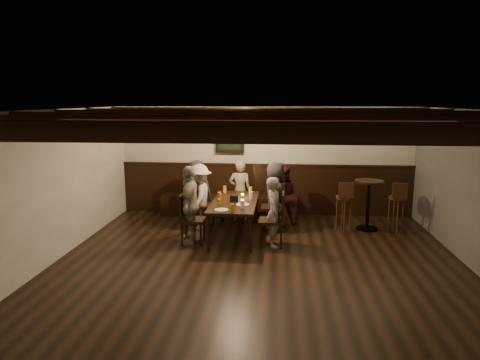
# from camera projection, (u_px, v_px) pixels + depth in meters

# --- Properties ---
(room) EXTENTS (7.00, 7.00, 7.00)m
(room) POSITION_uv_depth(u_px,v_px,m) (249.00, 176.00, 8.35)
(room) COLOR black
(room) RESTS_ON ground
(dining_table) EXTENTS (0.84, 1.84, 0.69)m
(dining_table) POSITION_uv_depth(u_px,v_px,m) (235.00, 204.00, 7.98)
(dining_table) COLOR black
(dining_table) RESTS_ON floor
(chair_left_near) EXTENTS (0.46, 0.46, 0.99)m
(chair_left_near) POSITION_uv_depth(u_px,v_px,m) (201.00, 214.00, 8.55)
(chair_left_near) COLOR black
(chair_left_near) RESTS_ON floor
(chair_left_far) EXTENTS (0.41, 0.41, 0.90)m
(chair_left_far) POSITION_uv_depth(u_px,v_px,m) (192.00, 228.00, 7.67)
(chair_left_far) COLOR black
(chair_left_far) RESTS_ON floor
(chair_right_near) EXTENTS (0.45, 0.45, 0.98)m
(chair_right_near) POSITION_uv_depth(u_px,v_px,m) (273.00, 216.00, 8.41)
(chair_right_near) COLOR black
(chair_right_near) RESTS_ON floor
(chair_right_far) EXTENTS (0.44, 0.44, 0.95)m
(chair_right_far) POSITION_uv_depth(u_px,v_px,m) (272.00, 230.00, 7.53)
(chair_right_far) COLOR black
(chair_right_far) RESTS_ON floor
(person_bench_left) EXTENTS (0.65, 0.43, 1.32)m
(person_bench_left) POSITION_uv_depth(u_px,v_px,m) (197.00, 191.00, 8.94)
(person_bench_left) COLOR #2C2B2E
(person_bench_left) RESTS_ON floor
(person_bench_centre) EXTENTS (0.48, 0.32, 1.31)m
(person_bench_centre) POSITION_uv_depth(u_px,v_px,m) (240.00, 191.00, 9.00)
(person_bench_centre) COLOR gray
(person_bench_centre) RESTS_ON floor
(person_bench_right) EXTENTS (0.60, 0.47, 1.23)m
(person_bench_right) POSITION_uv_depth(u_px,v_px,m) (283.00, 195.00, 8.78)
(person_bench_right) COLOR #511B1C
(person_bench_right) RESTS_ON floor
(person_left_near) EXTENTS (0.49, 0.84, 1.30)m
(person_left_near) POSITION_uv_depth(u_px,v_px,m) (200.00, 197.00, 8.49)
(person_left_near) COLOR #AD9C92
(person_left_near) RESTS_ON floor
(person_left_far) EXTENTS (0.35, 0.83, 1.41)m
(person_left_far) POSITION_uv_depth(u_px,v_px,m) (190.00, 205.00, 7.60)
(person_left_far) COLOR gray
(person_left_far) RESTS_ON floor
(person_right_near) EXTENTS (0.44, 0.67, 1.36)m
(person_right_near) POSITION_uv_depth(u_px,v_px,m) (275.00, 197.00, 8.34)
(person_right_near) COLOR #272729
(person_right_near) RESTS_ON floor
(person_right_far) EXTENTS (0.30, 0.45, 1.23)m
(person_right_far) POSITION_uv_depth(u_px,v_px,m) (274.00, 212.00, 7.47)
(person_right_far) COLOR gray
(person_right_far) RESTS_ON floor
(pint_a) EXTENTS (0.07, 0.07, 0.14)m
(pint_a) POSITION_uv_depth(u_px,v_px,m) (225.00, 189.00, 8.67)
(pint_a) COLOR #BF7219
(pint_a) RESTS_ON dining_table
(pint_b) EXTENTS (0.07, 0.07, 0.14)m
(pint_b) POSITION_uv_depth(u_px,v_px,m) (250.00, 190.00, 8.57)
(pint_b) COLOR #BF7219
(pint_b) RESTS_ON dining_table
(pint_c) EXTENTS (0.07, 0.07, 0.14)m
(pint_c) POSITION_uv_depth(u_px,v_px,m) (219.00, 196.00, 8.08)
(pint_c) COLOR #BF7219
(pint_c) RESTS_ON dining_table
(pint_d) EXTENTS (0.07, 0.07, 0.14)m
(pint_d) POSITION_uv_depth(u_px,v_px,m) (251.00, 195.00, 8.12)
(pint_d) COLOR silver
(pint_d) RESTS_ON dining_table
(pint_e) EXTENTS (0.07, 0.07, 0.14)m
(pint_e) POSITION_uv_depth(u_px,v_px,m) (219.00, 203.00, 7.54)
(pint_e) COLOR #BF7219
(pint_e) RESTS_ON dining_table
(pint_f) EXTENTS (0.07, 0.07, 0.14)m
(pint_f) POSITION_uv_depth(u_px,v_px,m) (243.00, 205.00, 7.40)
(pint_f) COLOR silver
(pint_f) RESTS_ON dining_table
(pint_g) EXTENTS (0.07, 0.07, 0.14)m
(pint_g) POSITION_uv_depth(u_px,v_px,m) (232.00, 208.00, 7.17)
(pint_g) COLOR #BF7219
(pint_g) RESTS_ON dining_table
(plate_near) EXTENTS (0.24, 0.24, 0.01)m
(plate_near) POSITION_uv_depth(u_px,v_px,m) (221.00, 210.00, 7.30)
(plate_near) COLOR white
(plate_near) RESTS_ON dining_table
(plate_far) EXTENTS (0.24, 0.24, 0.01)m
(plate_far) POSITION_uv_depth(u_px,v_px,m) (243.00, 205.00, 7.66)
(plate_far) COLOR white
(plate_far) RESTS_ON dining_table
(condiment_caddy) EXTENTS (0.15, 0.10, 0.12)m
(condiment_caddy) POSITION_uv_depth(u_px,v_px,m) (234.00, 198.00, 7.91)
(condiment_caddy) COLOR black
(condiment_caddy) RESTS_ON dining_table
(candle) EXTENTS (0.05, 0.05, 0.05)m
(candle) POSITION_uv_depth(u_px,v_px,m) (242.00, 196.00, 8.25)
(candle) COLOR beige
(candle) RESTS_ON dining_table
(high_top_table) EXTENTS (0.56, 0.56, 0.99)m
(high_top_table) POSITION_uv_depth(u_px,v_px,m) (368.00, 197.00, 8.40)
(high_top_table) COLOR black
(high_top_table) RESTS_ON floor
(bar_stool_left) EXTENTS (0.32, 0.33, 1.01)m
(bar_stool_left) POSITION_uv_depth(u_px,v_px,m) (344.00, 213.00, 8.30)
(bar_stool_left) COLOR #332110
(bar_stool_left) RESTS_ON floor
(bar_stool_right) EXTENTS (0.32, 0.33, 1.01)m
(bar_stool_right) POSITION_uv_depth(u_px,v_px,m) (396.00, 214.00, 8.26)
(bar_stool_right) COLOR #332110
(bar_stool_right) RESTS_ON floor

